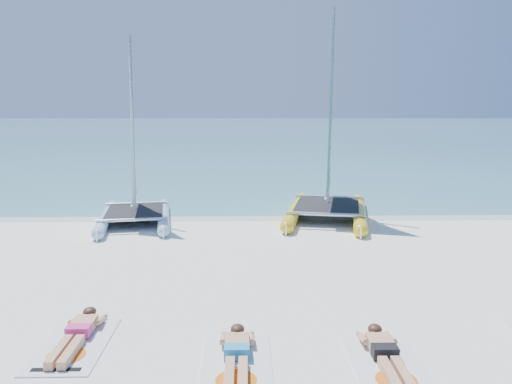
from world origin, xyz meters
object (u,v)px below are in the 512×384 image
at_px(towel_b, 237,367).
at_px(sunbather_b, 237,353).
at_px(sunbather_a, 78,333).
at_px(catamaran_yellow, 329,149).
at_px(catamaran_blue, 133,165).
at_px(sunbather_c, 386,353).
at_px(towel_a, 74,345).
at_px(towel_c, 389,367).

bearing_deg(towel_b, sunbather_b, 90.00).
distance_m(sunbather_a, sunbather_b, 2.62).
bearing_deg(catamaran_yellow, sunbather_b, -94.88).
xyz_separation_m(catamaran_blue, towel_b, (3.37, -8.93, -1.79)).
bearing_deg(sunbather_c, catamaran_yellow, 85.67).
bearing_deg(towel_a, sunbather_a, 90.00).
relative_size(catamaran_blue, towel_b, 3.25).
bearing_deg(towel_c, catamaran_blue, 121.61).
height_order(sunbather_b, towel_c, sunbather_b).
xyz_separation_m(sunbather_a, towel_c, (4.67, -0.95, -0.11)).
distance_m(towel_a, sunbather_c, 4.71).
bearing_deg(sunbather_c, sunbather_a, 170.81).
relative_size(sunbather_a, sunbather_c, 1.00).
height_order(towel_a, sunbather_b, sunbather_b).
distance_m(catamaran_blue, towel_c, 10.68).
xyz_separation_m(catamaran_blue, towel_a, (0.85, -8.21, -1.79)).
height_order(catamaran_blue, catamaran_yellow, catamaran_yellow).
xyz_separation_m(towel_a, sunbather_b, (2.52, -0.53, 0.11)).
bearing_deg(towel_a, towel_b, -15.88).
bearing_deg(sunbather_b, towel_c, -6.11).
bearing_deg(catamaran_blue, sunbather_c, -66.93).
distance_m(towel_c, sunbather_c, 0.22).
distance_m(sunbather_b, sunbather_c, 2.15).
bearing_deg(towel_b, catamaran_blue, 110.66).
distance_m(catamaran_blue, sunbather_c, 10.50).
height_order(towel_a, sunbather_a, sunbather_a).
bearing_deg(sunbather_c, catamaran_blue, 122.17).
relative_size(sunbather_a, towel_b, 0.93).
distance_m(sunbather_a, sunbather_c, 4.73).
relative_size(catamaran_yellow, sunbather_b, 4.09).
bearing_deg(catamaran_yellow, towel_b, -94.57).
bearing_deg(towel_c, catamaran_yellow, 85.75).
bearing_deg(sunbather_c, towel_c, -90.00).
bearing_deg(catamaran_blue, sunbather_b, -78.03).
distance_m(catamaran_yellow, sunbather_a, 10.69).
distance_m(catamaran_blue, towel_a, 8.44).
relative_size(sunbather_a, towel_c, 0.93).
height_order(towel_c, sunbather_c, sunbather_c).
xyz_separation_m(catamaran_yellow, sunbather_a, (-5.41, -8.97, -2.11)).
height_order(towel_b, towel_c, same).
xyz_separation_m(catamaran_yellow, towel_c, (-0.74, -9.92, -2.21)).
height_order(towel_b, sunbather_c, sunbather_c).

